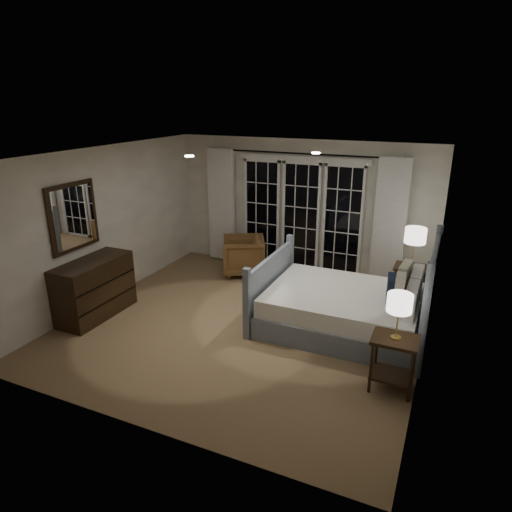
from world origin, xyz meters
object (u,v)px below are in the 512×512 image
at_px(lamp_left, 400,304).
at_px(nightstand_left, 394,356).
at_px(armchair, 243,255).
at_px(nightstand_right, 410,280).
at_px(bed, 347,308).
at_px(dresser, 95,288).
at_px(lamp_right, 415,236).

bearing_deg(lamp_left, nightstand_left, -165.96).
relative_size(lamp_left, armchair, 0.68).
bearing_deg(nightstand_right, bed, -121.45).
bearing_deg(nightstand_left, dresser, 178.79).
bearing_deg(nightstand_left, lamp_right, 92.12).
xyz_separation_m(nightstand_left, nightstand_right, (-0.09, 2.42, 0.01)).
bearing_deg(nightstand_right, lamp_left, -87.88).
height_order(nightstand_left, lamp_left, lamp_left).
height_order(nightstand_left, armchair, armchair).
relative_size(nightstand_left, armchair, 0.85).
bearing_deg(bed, dresser, -162.71).
bearing_deg(bed, nightstand_right, 58.55).
relative_size(bed, nightstand_right, 3.46).
xyz_separation_m(nightstand_right, lamp_left, (0.09, -2.42, 0.65)).
distance_m(nightstand_left, dresser, 4.46).
bearing_deg(bed, lamp_right, 58.55).
height_order(nightstand_right, lamp_left, lamp_left).
relative_size(armchair, dresser, 0.62).
distance_m(bed, armchair, 2.72).
relative_size(bed, nightstand_left, 3.51).
bearing_deg(nightstand_left, nightstand_right, 92.12).
relative_size(lamp_left, dresser, 0.42).
xyz_separation_m(bed, lamp_left, (0.82, -1.23, 0.75)).
xyz_separation_m(bed, dresser, (-3.64, -1.13, 0.11)).
relative_size(nightstand_right, armchair, 0.86).
bearing_deg(dresser, lamp_right, 28.04).
relative_size(nightstand_right, dresser, 0.53).
xyz_separation_m(nightstand_left, lamp_left, (0.00, 0.00, 0.65)).
distance_m(nightstand_left, lamp_right, 2.54).
xyz_separation_m(lamp_right, armchair, (-3.06, 0.20, -0.82)).
distance_m(lamp_left, dresser, 4.51).
distance_m(bed, lamp_right, 1.63).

